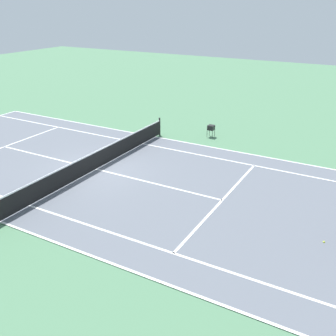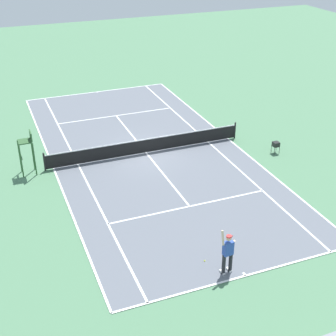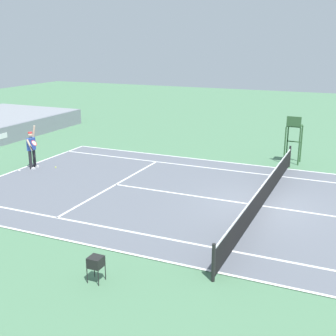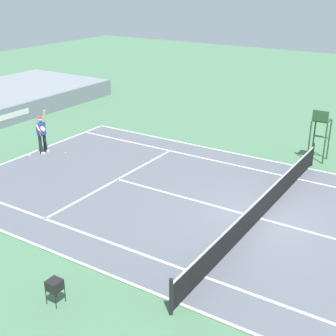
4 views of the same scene
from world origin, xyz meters
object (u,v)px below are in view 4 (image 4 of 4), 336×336
at_px(umpire_chair, 320,128).
at_px(tennis_player, 42,133).
at_px(tennis_ball, 66,153).
at_px(ball_hopper, 54,285).

bearing_deg(umpire_chair, tennis_player, 118.26).
height_order(tennis_player, tennis_ball, tennis_player).
xyz_separation_m(tennis_ball, umpire_chair, (5.62, -10.47, 1.52)).
bearing_deg(umpire_chair, ball_hopper, 168.72).
xyz_separation_m(tennis_player, ball_hopper, (-7.79, -8.64, -0.42)).
distance_m(tennis_player, ball_hopper, 11.64).
bearing_deg(ball_hopper, umpire_chair, -11.28).
bearing_deg(tennis_ball, ball_hopper, -137.18).
height_order(umpire_chair, ball_hopper, umpire_chair).
xyz_separation_m(tennis_player, umpire_chair, (6.14, -11.42, 0.56)).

